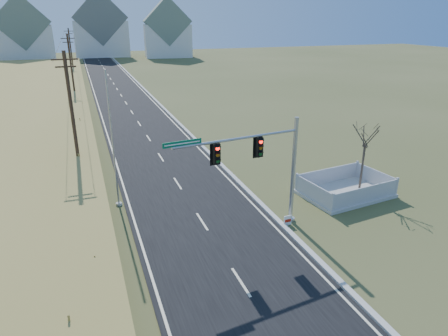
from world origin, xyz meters
TOP-DOWN VIEW (x-y plane):
  - ground at (0.00, 0.00)m, footprint 260.00×260.00m
  - road at (0.00, 50.00)m, footprint 8.00×180.00m
  - curb at (4.15, 50.00)m, footprint 0.30×180.00m
  - utility_pole_near at (-6.50, 15.00)m, footprint 1.80×0.26m
  - utility_pole_mid at (-6.50, 45.00)m, footprint 1.80×0.26m
  - utility_pole_far at (-6.50, 75.00)m, footprint 1.80×0.26m
  - condo_nnw at (-18.00, 108.00)m, footprint 14.93×11.17m
  - condo_n at (2.00, 112.00)m, footprint 15.27×10.20m
  - condo_ne at (20.00, 104.00)m, footprint 14.12×10.51m
  - traffic_signal_mast at (3.13, 2.25)m, footprint 7.73×1.22m
  - fence_enclosure at (10.13, 4.44)m, footprint 6.11×4.55m
  - open_sign at (4.50, 2.00)m, footprint 0.48×0.09m
  - flagpole at (-4.30, 7.95)m, footprint 0.38×0.38m
  - bare_tree at (11.41, 4.58)m, footprint 1.90×1.90m

SIDE VIEW (x-z plane):
  - ground at x=0.00m, z-range 0.00..0.00m
  - road at x=0.00m, z-range 0.00..0.06m
  - curb at x=4.15m, z-range 0.00..0.18m
  - fence_enclosure at x=10.13m, z-range -0.38..0.91m
  - open_sign at x=4.50m, z-range 0.02..0.62m
  - flagpole at x=-4.30m, z-range -0.85..7.59m
  - traffic_signal_mast at x=3.13m, z-range 0.80..6.99m
  - bare_tree at x=11.41m, z-range 1.54..6.58m
  - utility_pole_near at x=-6.50m, z-range 0.18..9.18m
  - utility_pole_mid at x=-6.50m, z-range 0.18..9.18m
  - utility_pole_far at x=-6.50m, z-range 0.18..9.18m
  - condo_ne at x=20.00m, z-range -1.42..15.10m
  - condo_nnw at x=-18.00m, z-range -1.58..15.45m
  - condo_n at x=2.00m, z-range -1.66..16.88m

